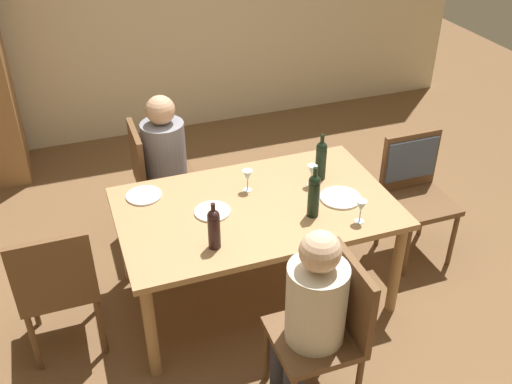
# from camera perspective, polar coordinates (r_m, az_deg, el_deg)

# --- Properties ---
(ground_plane) EXTENTS (10.00, 10.00, 0.00)m
(ground_plane) POSITION_cam_1_polar(r_m,az_deg,el_deg) (4.11, -0.00, -9.70)
(ground_plane) COLOR brown
(dining_table) EXTENTS (1.72, 1.04, 0.73)m
(dining_table) POSITION_cam_1_polar(r_m,az_deg,el_deg) (3.70, -0.00, -2.30)
(dining_table) COLOR #A87F51
(dining_table) RESTS_ON ground_plane
(chair_far_left) EXTENTS (0.44, 0.44, 0.92)m
(chair_far_left) POSITION_cam_1_polar(r_m,az_deg,el_deg) (4.40, -9.83, 1.69)
(chair_far_left) COLOR brown
(chair_far_left) RESTS_ON ground_plane
(chair_near) EXTENTS (0.44, 0.44, 0.92)m
(chair_near) POSITION_cam_1_polar(r_m,az_deg,el_deg) (3.18, 7.17, -12.62)
(chair_near) COLOR brown
(chair_near) RESTS_ON ground_plane
(chair_left_end) EXTENTS (0.44, 0.44, 0.92)m
(chair_left_end) POSITION_cam_1_polar(r_m,az_deg,el_deg) (3.57, -18.82, -8.39)
(chair_left_end) COLOR brown
(chair_left_end) RESTS_ON ground_plane
(chair_right_end) EXTENTS (0.44, 0.46, 0.92)m
(chair_right_end) POSITION_cam_1_polar(r_m,az_deg,el_deg) (4.33, 15.09, 1.30)
(chair_right_end) COLOR brown
(chair_right_end) RESTS_ON ground_plane
(person_woman_host) EXTENTS (0.36, 0.31, 1.15)m
(person_woman_host) POSITION_cam_1_polar(r_m,az_deg,el_deg) (4.36, -8.54, 3.41)
(person_woman_host) COLOR #33333D
(person_woman_host) RESTS_ON ground_plane
(person_man_bearded) EXTENTS (0.36, 0.31, 1.15)m
(person_man_bearded) POSITION_cam_1_polar(r_m,az_deg,el_deg) (3.05, 5.39, -11.50)
(person_man_bearded) COLOR #33333D
(person_man_bearded) RESTS_ON ground_plane
(wine_bottle_tall_green) EXTENTS (0.07, 0.07, 0.33)m
(wine_bottle_tall_green) POSITION_cam_1_polar(r_m,az_deg,el_deg) (3.88, 6.36, 3.22)
(wine_bottle_tall_green) COLOR black
(wine_bottle_tall_green) RESTS_ON dining_table
(wine_bottle_dark_red) EXTENTS (0.07, 0.07, 0.29)m
(wine_bottle_dark_red) POSITION_cam_1_polar(r_m,az_deg,el_deg) (3.25, -4.12, -3.47)
(wine_bottle_dark_red) COLOR black
(wine_bottle_dark_red) RESTS_ON dining_table
(wine_bottle_short_olive) EXTENTS (0.07, 0.07, 0.34)m
(wine_bottle_short_olive) POSITION_cam_1_polar(r_m,az_deg,el_deg) (3.50, 5.66, -0.23)
(wine_bottle_short_olive) COLOR black
(wine_bottle_short_olive) RESTS_ON dining_table
(wine_glass_near_left) EXTENTS (0.07, 0.07, 0.15)m
(wine_glass_near_left) POSITION_cam_1_polar(r_m,az_deg,el_deg) (3.75, -0.84, 1.55)
(wine_glass_near_left) COLOR silver
(wine_glass_near_left) RESTS_ON dining_table
(wine_glass_centre) EXTENTS (0.07, 0.07, 0.15)m
(wine_glass_centre) POSITION_cam_1_polar(r_m,az_deg,el_deg) (3.51, 10.21, -1.44)
(wine_glass_centre) COLOR silver
(wine_glass_centre) RESTS_ON dining_table
(wine_glass_near_right) EXTENTS (0.07, 0.07, 0.15)m
(wine_glass_near_right) POSITION_cam_1_polar(r_m,az_deg,el_deg) (3.82, 5.49, 2.04)
(wine_glass_near_right) COLOR silver
(wine_glass_near_right) RESTS_ON dining_table
(dinner_plate_host) EXTENTS (0.26, 0.26, 0.01)m
(dinner_plate_host) POSITION_cam_1_polar(r_m,az_deg,el_deg) (3.75, 8.24, -0.56)
(dinner_plate_host) COLOR silver
(dinner_plate_host) RESTS_ON dining_table
(dinner_plate_guest_left) EXTENTS (0.22, 0.22, 0.01)m
(dinner_plate_guest_left) POSITION_cam_1_polar(r_m,az_deg,el_deg) (3.60, -4.28, -1.91)
(dinner_plate_guest_left) COLOR white
(dinner_plate_guest_left) RESTS_ON dining_table
(dinner_plate_guest_right) EXTENTS (0.23, 0.23, 0.01)m
(dinner_plate_guest_right) POSITION_cam_1_polar(r_m,az_deg,el_deg) (3.80, -10.87, -0.34)
(dinner_plate_guest_right) COLOR white
(dinner_plate_guest_right) RESTS_ON dining_table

